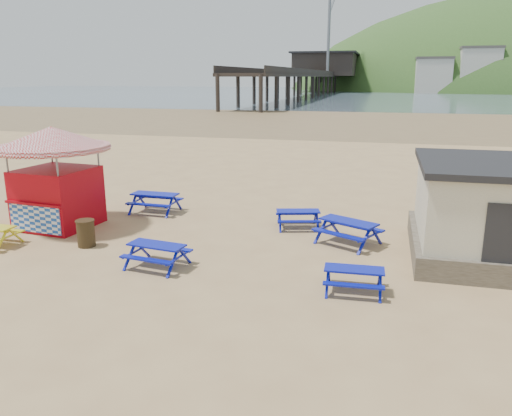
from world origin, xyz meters
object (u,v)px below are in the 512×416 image
(picnic_table_blue_a, at_px, (155,203))
(picnic_table_blue_b, at_px, (348,232))
(ice_cream_kiosk, at_px, (55,164))
(litter_bin, at_px, (86,233))

(picnic_table_blue_a, height_order, picnic_table_blue_b, picnic_table_blue_b)
(ice_cream_kiosk, bearing_deg, picnic_table_blue_b, 8.90)
(picnic_table_blue_a, height_order, litter_bin, litter_bin)
(picnic_table_blue_a, bearing_deg, picnic_table_blue_b, -13.58)
(ice_cream_kiosk, xyz_separation_m, litter_bin, (2.38, -1.90, -1.98))
(picnic_table_blue_a, relative_size, litter_bin, 2.14)
(ice_cream_kiosk, relative_size, litter_bin, 5.04)
(picnic_table_blue_a, xyz_separation_m, litter_bin, (-0.34, -4.74, 0.06))
(litter_bin, bearing_deg, ice_cream_kiosk, 141.37)
(litter_bin, bearing_deg, picnic_table_blue_b, 16.15)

